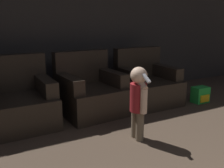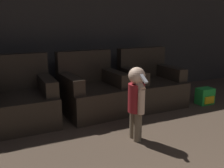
% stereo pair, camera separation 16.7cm
% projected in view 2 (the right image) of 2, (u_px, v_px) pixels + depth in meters
% --- Properties ---
extents(wall_back, '(8.40, 0.05, 2.60)m').
position_uv_depth(wall_back, '(88.00, 23.00, 4.34)').
color(wall_back, '#33302D').
rests_on(wall_back, ground_plane).
extents(armchair_left, '(0.87, 0.86, 0.89)m').
position_uv_depth(armchair_left, '(20.00, 101.00, 3.28)').
color(armchair_left, black).
rests_on(armchair_left, ground_plane).
extents(armchair_middle, '(0.92, 0.91, 0.89)m').
position_uv_depth(armchair_middle, '(92.00, 92.00, 3.69)').
color(armchair_middle, black).
rests_on(armchair_middle, ground_plane).
extents(armchair_right, '(0.86, 0.85, 0.89)m').
position_uv_depth(armchair_right, '(150.00, 85.00, 4.10)').
color(armchair_right, black).
rests_on(armchair_right, ground_plane).
extents(person_toddler, '(0.18, 0.33, 0.84)m').
position_uv_depth(person_toddler, '(137.00, 98.00, 2.75)').
color(person_toddler, brown).
rests_on(person_toddler, ground_plane).
extents(toy_backpack, '(0.27, 0.21, 0.27)m').
position_uv_depth(toy_backpack, '(205.00, 96.00, 4.07)').
color(toy_backpack, green).
rests_on(toy_backpack, ground_plane).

